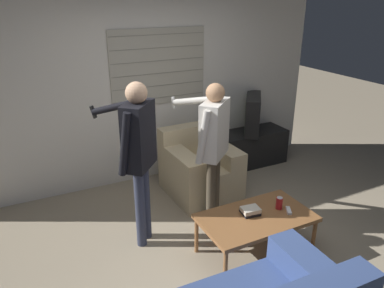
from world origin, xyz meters
TOP-DOWN VIEW (x-y plane):
  - ground_plane at (0.00, 0.00)m, footprint 16.00×16.00m
  - wall_back at (0.01, 2.03)m, footprint 5.20×0.08m
  - armchair_beige at (0.43, 1.28)m, footprint 0.83×0.91m
  - coffee_table at (0.34, -0.09)m, footprint 1.10×0.63m
  - tv_stand at (1.54, 1.71)m, footprint 1.06×0.46m
  - tv at (1.54, 1.72)m, footprint 0.57×0.68m
  - person_left_standing at (-0.59, 0.61)m, footprint 0.53×0.80m
  - person_right_standing at (0.24, 0.62)m, footprint 0.51×0.83m
  - book_stack at (0.30, -0.04)m, footprint 0.19×0.18m
  - soda_can at (0.62, -0.08)m, footprint 0.07×0.07m
  - spare_remote at (0.67, -0.17)m, footprint 0.10×0.13m

SIDE VIEW (x-z plane):
  - ground_plane at x=0.00m, z-range 0.00..0.00m
  - tv_stand at x=1.54m, z-range 0.00..0.52m
  - armchair_beige at x=0.43m, z-range -0.08..0.75m
  - coffee_table at x=0.34m, z-range 0.18..0.61m
  - spare_remote at x=0.67m, z-range 0.43..0.46m
  - book_stack at x=0.30m, z-range 0.43..0.51m
  - soda_can at x=0.62m, z-range 0.43..0.56m
  - tv at x=1.54m, z-range 0.52..1.06m
  - person_right_standing at x=0.24m, z-range 0.22..1.82m
  - person_left_standing at x=-0.59m, z-range 0.23..1.93m
  - wall_back at x=0.01m, z-range 0.01..2.56m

